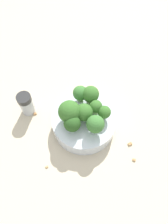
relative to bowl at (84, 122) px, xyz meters
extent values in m
plane|color=beige|center=(0.00, 0.00, -0.02)|extent=(3.00, 3.00, 0.00)
cylinder|color=silver|center=(0.00, 0.00, 0.00)|extent=(0.17, 0.17, 0.05)
cylinder|color=#8EB770|center=(0.03, 0.02, 0.04)|extent=(0.02, 0.02, 0.03)
sphere|color=#386B28|center=(0.03, 0.02, 0.05)|extent=(0.03, 0.03, 0.03)
cylinder|color=#7A9E5B|center=(-0.04, 0.00, 0.04)|extent=(0.01, 0.01, 0.03)
sphere|color=#386B28|center=(-0.04, 0.00, 0.06)|extent=(0.06, 0.06, 0.06)
cylinder|color=#7A9E5B|center=(0.02, -0.04, 0.04)|extent=(0.02, 0.02, 0.03)
sphere|color=#3D7533|center=(0.02, -0.04, 0.06)|extent=(0.04, 0.04, 0.04)
cylinder|color=#8EB770|center=(-0.01, 0.06, 0.04)|extent=(0.02, 0.02, 0.02)
sphere|color=#3D7533|center=(-0.01, 0.06, 0.05)|extent=(0.04, 0.04, 0.04)
cylinder|color=#8EB770|center=(0.00, 0.00, 0.04)|extent=(0.02, 0.02, 0.02)
sphere|color=#386B28|center=(0.00, 0.00, 0.05)|extent=(0.04, 0.04, 0.04)
cylinder|color=#7A9E5B|center=(-0.03, -0.03, 0.03)|extent=(0.02, 0.02, 0.02)
sphere|color=#28511E|center=(-0.03, -0.03, 0.05)|extent=(0.04, 0.04, 0.04)
cylinder|color=#7A9E5B|center=(0.05, 0.00, 0.03)|extent=(0.02, 0.02, 0.02)
sphere|color=#386B28|center=(0.05, 0.00, 0.05)|extent=(0.03, 0.03, 0.03)
cylinder|color=#8EB770|center=(0.02, 0.05, 0.04)|extent=(0.02, 0.02, 0.03)
sphere|color=#386B28|center=(0.02, 0.05, 0.06)|extent=(0.04, 0.04, 0.04)
cylinder|color=#B2B7BC|center=(-0.16, 0.06, 0.01)|extent=(0.04, 0.04, 0.06)
cylinder|color=#2D2D2D|center=(-0.16, 0.06, 0.04)|extent=(0.04, 0.04, 0.02)
cube|color=tan|center=(-0.10, -0.11, -0.02)|extent=(0.01, 0.01, 0.01)
cube|color=olive|center=(-0.14, 0.05, -0.02)|extent=(0.01, 0.01, 0.01)
cube|color=#AD7F4C|center=(0.12, -0.10, -0.02)|extent=(0.01, 0.01, 0.01)
cube|color=#AD7F4C|center=(0.12, -0.06, -0.02)|extent=(0.01, 0.01, 0.01)
camera|label=1|loc=(-0.01, -0.26, 0.52)|focal=35.00mm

